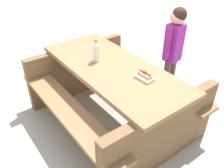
{
  "coord_description": "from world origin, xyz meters",
  "views": [
    {
      "loc": [
        1.42,
        -1.68,
        1.96
      ],
      "look_at": [
        0.0,
        0.0,
        0.52
      ],
      "focal_mm": 37.96,
      "sensor_mm": 36.0,
      "label": 1
    }
  ],
  "objects_px": {
    "hotdog_tray": "(144,76)",
    "child_in_coat": "(174,43)",
    "picnic_table": "(112,90)",
    "soda_bottle": "(96,51)"
  },
  "relations": [
    {
      "from": "soda_bottle",
      "to": "hotdog_tray",
      "type": "relative_size",
      "value": 1.26
    },
    {
      "from": "picnic_table",
      "to": "soda_bottle",
      "type": "bearing_deg",
      "value": -176.76
    },
    {
      "from": "hotdog_tray",
      "to": "child_in_coat",
      "type": "distance_m",
      "value": 0.91
    },
    {
      "from": "hotdog_tray",
      "to": "soda_bottle",
      "type": "bearing_deg",
      "value": -178.19
    },
    {
      "from": "picnic_table",
      "to": "child_in_coat",
      "type": "bearing_deg",
      "value": 74.8
    },
    {
      "from": "hotdog_tray",
      "to": "child_in_coat",
      "type": "xyz_separation_m",
      "value": [
        -0.16,
        0.89,
        0.0
      ]
    },
    {
      "from": "picnic_table",
      "to": "hotdog_tray",
      "type": "bearing_deg",
      "value": 1.06
    },
    {
      "from": "hotdog_tray",
      "to": "picnic_table",
      "type": "bearing_deg",
      "value": -178.94
    },
    {
      "from": "soda_bottle",
      "to": "hotdog_tray",
      "type": "bearing_deg",
      "value": 1.81
    },
    {
      "from": "picnic_table",
      "to": "child_in_coat",
      "type": "distance_m",
      "value": 0.99
    }
  ]
}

